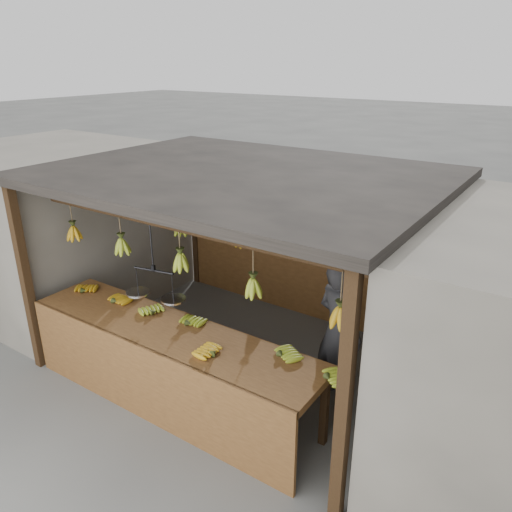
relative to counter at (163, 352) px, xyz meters
The scene contains 8 objects.
ground 1.42m from the counter, 83.79° to the left, with size 80.00×80.00×0.00m, color #5B5B57.
stall 2.01m from the counter, 85.10° to the left, with size 4.30×3.30×2.40m.
neighbor_left 3.70m from the counter, 160.53° to the left, with size 3.00×3.00×2.30m, color slate.
counter is the anchor object (origin of this frame).
hanging_bananas 1.54m from the counter, 84.46° to the left, with size 3.61×2.24×0.38m.
balance_scale 0.63m from the counter, 141.38° to the left, with size 0.69×0.34×0.84m.
vendor 1.85m from the counter, 39.12° to the left, with size 0.61×0.40×1.68m, color #262628.
bag_bundles 3.32m from the counter, 51.16° to the left, with size 0.08×0.26×1.24m.
Camera 1 is at (3.15, -4.36, 3.55)m, focal length 35.00 mm.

